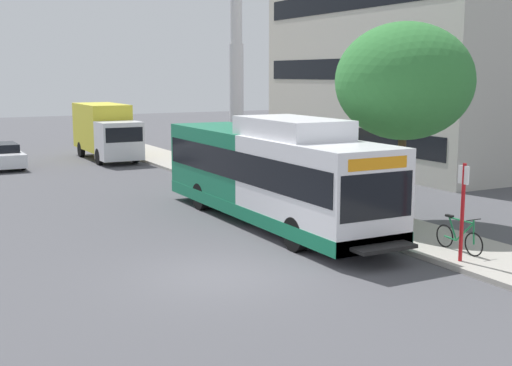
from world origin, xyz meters
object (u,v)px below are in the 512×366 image
Objects in this scene: parked_car_far_lane at (3,156)px; transit_bus at (270,174)px; bicycle_parked at (459,237)px; street_tree_near_stop at (404,81)px; box_truck_background at (106,130)px; bus_stop_sign_pole at (463,205)px.

transit_bus is at bearing -72.13° from parked_car_far_lane.
bicycle_parked is 6.13m from street_tree_near_stop.
transit_bus is at bearing -89.72° from box_truck_background.
street_tree_near_stop reaches higher than transit_bus.
bus_stop_sign_pole reaches higher than bicycle_parked.
bicycle_parked is 0.27× the size of street_tree_near_stop.
bicycle_parked is at bearing -67.38° from transit_bus.
bus_stop_sign_pole is 6.21m from street_tree_near_stop.
bicycle_parked is (2.56, -6.14, -1.14)m from transit_bus.
parked_car_far_lane is at bearing 107.87° from transit_bus.
transit_bus reaches higher than parked_car_far_lane.
bus_stop_sign_pole is at bearing -74.49° from transit_bus.
bus_stop_sign_pole is 26.79m from parked_car_far_lane.
street_tree_near_stop reaches higher than parked_car_far_lane.
street_tree_near_stop is (2.10, 4.94, 3.12)m from bus_stop_sign_pole.
bus_stop_sign_pole is 0.58× the size of parked_car_far_lane.
transit_bus is 7.12m from bus_stop_sign_pole.
bicycle_parked is at bearing -108.88° from street_tree_near_stop.
transit_bus is 19.69m from box_truck_background.
bicycle_parked is 0.39× the size of parked_car_far_lane.
box_truck_background is at bearing 100.74° from street_tree_near_stop.
transit_bus is at bearing 105.51° from bus_stop_sign_pole.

